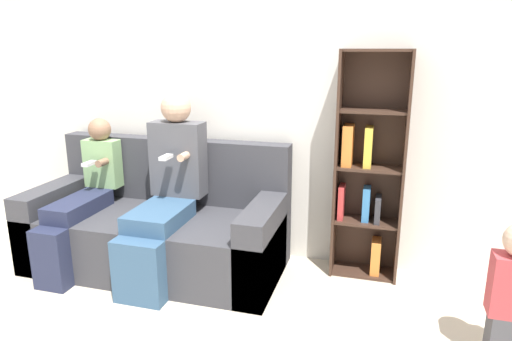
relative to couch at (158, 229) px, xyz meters
name	(u,v)px	position (x,y,z in m)	size (l,w,h in m)	color
ground_plane	(169,307)	(0.32, -0.50, -0.28)	(14.00, 14.00, 0.00)	beige
back_wall	(219,86)	(0.32, 0.44, 0.99)	(10.00, 0.06, 2.55)	silver
couch	(158,229)	(0.00, 0.00, 0.00)	(1.80, 0.81, 0.89)	#38383D
adult_seated	(166,186)	(0.13, -0.08, 0.35)	(0.38, 0.79, 1.25)	#335170
child_seated	(82,197)	(-0.52, -0.14, 0.24)	(0.27, 0.79, 1.04)	#232842
bookshelf	(368,172)	(1.43, 0.31, 0.45)	(0.45, 0.24, 1.54)	#3D281E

